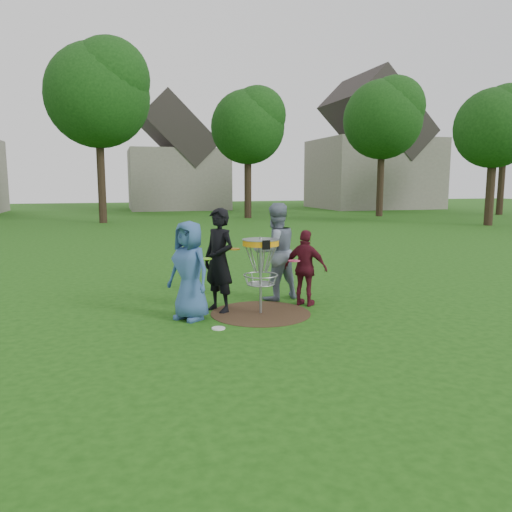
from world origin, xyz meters
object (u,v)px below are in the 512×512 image
object	(u,v)px
player_grey	(275,252)
disc_golf_basket	(261,257)
player_black	(219,260)
player_blue	(189,271)
player_maroon	(306,268)

from	to	relation	value
player_grey	disc_golf_basket	world-z (taller)	player_grey
player_black	disc_golf_basket	bearing A→B (deg)	31.00
player_blue	disc_golf_basket	distance (m)	1.28
player_grey	disc_golf_basket	size ratio (longest dim) A/B	1.40
disc_golf_basket	player_maroon	bearing A→B (deg)	18.24
player_grey	disc_golf_basket	distance (m)	1.16
player_black	player_grey	world-z (taller)	player_grey
player_blue	disc_golf_basket	xyz separation A→B (m)	(1.27, 0.02, 0.17)
player_black	disc_golf_basket	size ratio (longest dim) A/B	1.36
player_black	player_grey	bearing A→B (deg)	85.37
player_blue	player_black	xyz separation A→B (m)	(0.60, 0.39, 0.09)
player_maroon	disc_golf_basket	bearing A→B (deg)	62.28
disc_golf_basket	player_blue	bearing A→B (deg)	-179.11
player_maroon	disc_golf_basket	size ratio (longest dim) A/B	1.05
player_black	player_blue	bearing A→B (deg)	-87.68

